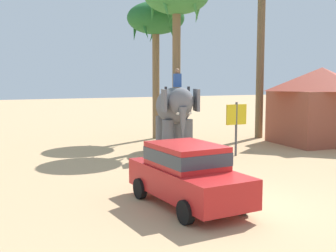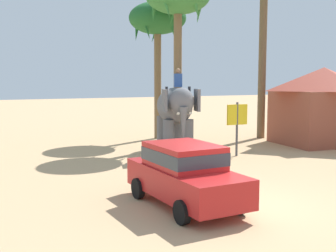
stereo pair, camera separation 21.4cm
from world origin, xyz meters
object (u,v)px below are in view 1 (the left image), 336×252
at_px(car_sedan_foreground, 187,172).
at_px(roadside_hut, 321,103).
at_px(elephant_with_mahout, 175,110).
at_px(signboard_yellow, 236,118).
at_px(palm_tree_behind_elephant, 177,1).
at_px(palm_tree_left_of_road, 156,22).

xyz_separation_m(car_sedan_foreground, roadside_hut, (11.37, 7.24, 1.20)).
height_order(car_sedan_foreground, elephant_with_mahout, elephant_with_mahout).
bearing_deg(car_sedan_foreground, roadside_hut, 32.50).
bearing_deg(signboard_yellow, roadside_hut, 12.40).
height_order(elephant_with_mahout, palm_tree_behind_elephant, palm_tree_behind_elephant).
height_order(palm_tree_behind_elephant, signboard_yellow, palm_tree_behind_elephant).
distance_m(elephant_with_mahout, palm_tree_left_of_road, 6.57).
relative_size(car_sedan_foreground, palm_tree_left_of_road, 0.55).
distance_m(elephant_with_mahout, signboard_yellow, 2.89).
xyz_separation_m(elephant_with_mahout, palm_tree_left_of_road, (0.96, 4.63, 4.56)).
height_order(car_sedan_foreground, palm_tree_behind_elephant, palm_tree_behind_elephant).
relative_size(roadside_hut, signboard_yellow, 2.18).
bearing_deg(palm_tree_behind_elephant, elephant_with_mahout, -117.44).
relative_size(elephant_with_mahout, signboard_yellow, 1.67).
bearing_deg(elephant_with_mahout, palm_tree_left_of_road, 78.31).
relative_size(palm_tree_behind_elephant, signboard_yellow, 3.49).
xyz_separation_m(car_sedan_foreground, palm_tree_left_of_road, (4.16, 12.49, 5.62)).
bearing_deg(signboard_yellow, car_sedan_foreground, -132.00).
bearing_deg(palm_tree_left_of_road, roadside_hut, -36.03).
xyz_separation_m(palm_tree_left_of_road, signboard_yellow, (1.16, -6.57, -4.86)).
distance_m(car_sedan_foreground, palm_tree_behind_elephant, 12.07).
height_order(palm_tree_left_of_road, roadside_hut, palm_tree_left_of_road).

